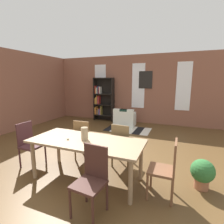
{
  "coord_description": "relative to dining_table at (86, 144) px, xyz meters",
  "views": [
    {
      "loc": [
        1.69,
        -2.83,
        1.83
      ],
      "look_at": [
        -0.23,
        1.99,
        0.87
      ],
      "focal_mm": 27.21,
      "sensor_mm": 36.0,
      "label": 1
    }
  ],
  "objects": [
    {
      "name": "armchair_white",
      "position": [
        -0.47,
        3.84,
        -0.41
      ],
      "size": [
        0.88,
        0.88,
        0.75
      ],
      "color": "silver",
      "rests_on": "ground"
    },
    {
      "name": "dining_chair_head_right",
      "position": [
        1.41,
        -0.0,
        -0.17
      ],
      "size": [
        0.4,
        0.4,
        0.95
      ],
      "color": "brown",
      "rests_on": "ground"
    },
    {
      "name": "window_pane_0",
      "position": [
        -1.97,
        4.73,
        0.92
      ],
      "size": [
        0.55,
        0.02,
        1.9
      ],
      "primitive_type": "cube",
      "color": "white"
    },
    {
      "name": "ground_plane",
      "position": [
        -0.16,
        0.27,
        -0.69
      ],
      "size": [
        11.62,
        11.62,
        0.0
      ],
      "primitive_type": "plane",
      "color": "brown"
    },
    {
      "name": "dining_chair_near_right",
      "position": [
        0.48,
        -0.68,
        -0.17
      ],
      "size": [
        0.44,
        0.44,
        0.95
      ],
      "color": "#40231D",
      "rests_on": "ground"
    },
    {
      "name": "back_wall_brick",
      "position": [
        -0.16,
        4.8,
        0.77
      ],
      "size": [
        8.74,
        0.12,
        2.92
      ],
      "primitive_type": "cube",
      "color": "brown",
      "rests_on": "ground"
    },
    {
      "name": "dining_chair_head_left",
      "position": [
        -1.41,
        0.0,
        -0.17
      ],
      "size": [
        0.41,
        0.41,
        0.95
      ],
      "color": "#422326",
      "rests_on": "ground"
    },
    {
      "name": "striped_rug",
      "position": [
        -0.23,
        3.45,
        -0.68
      ],
      "size": [
        1.68,
        1.0,
        0.01
      ],
      "color": "black",
      "rests_on": "ground"
    },
    {
      "name": "dining_chair_far_right",
      "position": [
        0.46,
        0.68,
        -0.17
      ],
      "size": [
        0.43,
        0.43,
        0.95
      ],
      "color": "brown",
      "rests_on": "ground"
    },
    {
      "name": "vase_on_table",
      "position": [
        -0.03,
        0.0,
        0.2
      ],
      "size": [
        0.13,
        0.13,
        0.23
      ],
      "primitive_type": "cylinder",
      "color": "#998466",
      "rests_on": "dining_table"
    },
    {
      "name": "framed_picture",
      "position": [
        0.14,
        4.72,
        1.18
      ],
      "size": [
        0.56,
        0.03,
        0.72
      ],
      "primitive_type": "cube",
      "color": "black"
    },
    {
      "name": "potted_plant_by_shelf",
      "position": [
        1.98,
        0.47,
        -0.39
      ],
      "size": [
        0.39,
        0.39,
        0.52
      ],
      "color": "#9E6042",
      "rests_on": "ground"
    },
    {
      "name": "window_pane_2",
      "position": [
        1.64,
        4.73,
        0.92
      ],
      "size": [
        0.55,
        0.02,
        1.9
      ],
      "primitive_type": "cube",
      "color": "white"
    },
    {
      "name": "window_pane_1",
      "position": [
        -0.16,
        4.73,
        0.92
      ],
      "size": [
        0.55,
        0.02,
        1.9
      ],
      "primitive_type": "cube",
      "color": "white"
    },
    {
      "name": "bookshelf_tall",
      "position": [
        -1.79,
        4.55,
        0.28
      ],
      "size": [
        0.93,
        0.32,
        1.96
      ],
      "color": "black",
      "rests_on": "ground"
    },
    {
      "name": "dining_table",
      "position": [
        0.0,
        0.0,
        0.0
      ],
      "size": [
        2.08,
        0.9,
        0.77
      ],
      "color": "#937657",
      "rests_on": "ground"
    },
    {
      "name": "dining_chair_far_left",
      "position": [
        -0.47,
        0.68,
        -0.17
      ],
      "size": [
        0.41,
        0.41,
        0.95
      ],
      "color": "brown",
      "rests_on": "ground"
    },
    {
      "name": "tealight_candle_0",
      "position": [
        -0.32,
        -0.11,
        0.1
      ],
      "size": [
        0.04,
        0.04,
        0.04
      ],
      "primitive_type": "cylinder",
      "color": "silver",
      "rests_on": "dining_table"
    }
  ]
}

